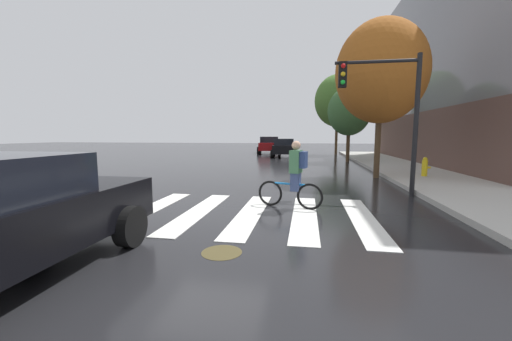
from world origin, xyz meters
TOP-DOWN VIEW (x-y plane):
  - ground_plane at (0.00, 0.00)m, footprint 120.00×120.00m
  - crosswalk_stripes at (0.29, 0.00)m, footprint 6.87×3.87m
  - manhole_cover at (0.92, -2.37)m, footprint 0.64×0.64m
  - sedan_mid at (0.31, 18.67)m, footprint 2.27×4.50m
  - sedan_far at (-1.47, 23.13)m, footprint 2.62×4.97m
  - cyclist at (1.92, 0.72)m, footprint 1.66×0.52m
  - traffic_light_near at (4.57, 2.96)m, footprint 2.47×0.28m
  - fire_hydrant at (7.01, 6.50)m, footprint 0.33×0.22m
  - street_tree_near at (5.18, 6.78)m, footprint 3.69×3.69m
  - street_tree_mid at (4.99, 14.56)m, footprint 2.85×2.85m
  - street_tree_far at (4.90, 22.13)m, footprint 4.10×4.10m

SIDE VIEW (x-z plane):
  - ground_plane at x=0.00m, z-range 0.00..0.00m
  - manhole_cover at x=0.92m, z-range 0.00..0.01m
  - crosswalk_stripes at x=0.29m, z-range 0.00..0.01m
  - fire_hydrant at x=7.01m, z-range 0.14..0.92m
  - sedan_mid at x=0.31m, z-range 0.02..1.55m
  - cyclist at x=1.92m, z-range 0.00..1.69m
  - sedan_far at x=-1.47m, z-range 0.03..1.69m
  - traffic_light_near at x=4.57m, z-range 0.76..4.96m
  - street_tree_mid at x=4.99m, z-range 0.88..5.95m
  - street_tree_near at x=5.18m, z-range 1.15..7.71m
  - street_tree_far at x=4.90m, z-range 1.28..8.58m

